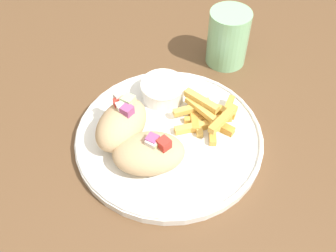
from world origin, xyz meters
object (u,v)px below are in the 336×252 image
at_px(plate, 168,136).
at_px(fries_pile, 207,116).
at_px(pita_sandwich_far, 122,124).
at_px(water_glass, 228,40).
at_px(pita_sandwich_near, 149,153).
at_px(sauce_ramekin, 163,89).

relative_size(plate, fries_pile, 2.45).
relative_size(pita_sandwich_far, water_glass, 1.17).
height_order(pita_sandwich_far, fries_pile, pita_sandwich_far).
xyz_separation_m(fries_pile, water_glass, (0.13, 0.12, 0.02)).
distance_m(plate, fries_pile, 0.07).
distance_m(pita_sandwich_near, fries_pile, 0.13).
relative_size(plate, water_glass, 2.82).
xyz_separation_m(pita_sandwich_near, fries_pile, (0.12, 0.02, -0.01)).
bearing_deg(plate, fries_pile, -7.22).
height_order(sauce_ramekin, water_glass, water_glass).
xyz_separation_m(plate, sauce_ramekin, (0.04, 0.08, 0.02)).
bearing_deg(sauce_ramekin, pita_sandwich_far, -155.66).
bearing_deg(fries_pile, sauce_ramekin, 111.33).
distance_m(pita_sandwich_near, water_glass, 0.29).
height_order(plate, pita_sandwich_near, pita_sandwich_near).
distance_m(plate, pita_sandwich_far, 0.08).
xyz_separation_m(pita_sandwich_near, pita_sandwich_far, (-0.01, 0.07, 0.01)).
distance_m(fries_pile, sauce_ramekin, 0.09).
height_order(fries_pile, sauce_ramekin, fries_pile).
relative_size(pita_sandwich_near, fries_pile, 1.05).
height_order(pita_sandwich_far, water_glass, water_glass).
relative_size(plate, pita_sandwich_near, 2.34).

